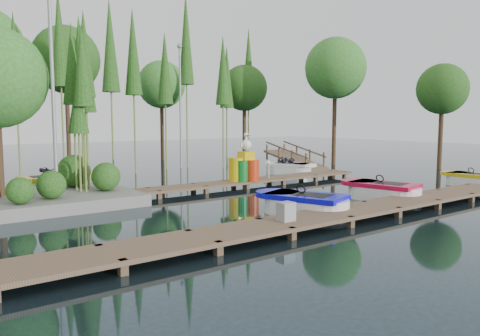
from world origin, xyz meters
TOP-DOWN VIEW (x-y plane):
  - ground_plane at (0.00, 0.00)m, footprint 90.00×90.00m
  - near_dock at (0.00, -4.50)m, footprint 18.00×1.50m
  - far_dock at (1.00, 2.50)m, footprint 15.00×1.20m
  - island at (-6.30, 3.29)m, footprint 6.20×4.20m
  - tree_screen at (-2.04, 10.60)m, footprint 34.42×18.53m
  - lamp_island at (-5.50, 2.50)m, footprint 0.30×0.30m
  - lamp_rear at (4.00, 11.00)m, footprint 0.30×0.30m
  - ramp at (9.00, 6.50)m, footprint 1.50×3.94m
  - boat_blue at (0.18, -3.16)m, footprint 2.29×3.30m
  - boat_red at (4.30, -2.97)m, footprint 1.91×3.18m
  - boat_yellow_near at (10.29, -3.23)m, footprint 1.24×2.67m
  - boat_yellow_far at (-4.63, 6.30)m, footprint 3.01×1.42m
  - boat_white_far at (7.08, 4.91)m, footprint 2.44×2.98m
  - utility_cabinet at (-1.78, -4.50)m, footprint 0.40×0.34m
  - yellow_barrel at (1.80, 2.50)m, footprint 0.66×0.66m
  - drum_cluster at (2.27, 2.35)m, footprint 1.18×1.08m
  - seagull_post at (3.58, 2.50)m, footprint 0.48×0.26m

SIDE VIEW (x-z plane):
  - ground_plane at x=0.00m, z-range 0.00..0.00m
  - far_dock at x=1.00m, z-range -0.02..0.48m
  - near_dock at x=0.00m, z-range -0.02..0.48m
  - boat_yellow_near at x=10.29m, z-range -0.19..0.70m
  - boat_red at x=4.30m, z-range -0.21..0.79m
  - boat_white_far at x=7.08m, z-range -0.36..0.94m
  - boat_blue at x=0.18m, z-range -0.21..0.80m
  - boat_yellow_far at x=-4.63m, z-range -0.43..1.06m
  - utility_cabinet at x=-1.78m, z-range 0.30..0.79m
  - ramp at x=9.00m, z-range -0.16..1.33m
  - yellow_barrel at x=1.80m, z-range 0.30..1.29m
  - seagull_post at x=3.58m, z-range 0.44..1.21m
  - drum_cluster at x=2.27m, z-range -0.12..1.91m
  - island at x=-6.30m, z-range -0.19..6.56m
  - lamp_island at x=-5.50m, z-range 0.64..7.89m
  - lamp_rear at x=4.00m, z-range 0.64..7.89m
  - tree_screen at x=-2.04m, z-range 0.96..11.27m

